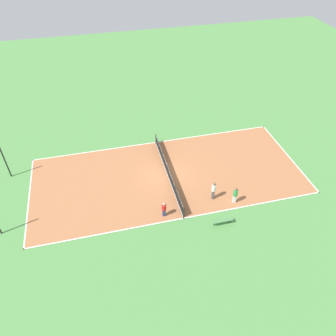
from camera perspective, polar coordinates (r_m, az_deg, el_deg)
The scene contains 10 objects.
ground_plane at distance 29.75m, azimuth 0.00°, elevation -1.31°, with size 80.00×80.00×0.00m, color #518E47.
court_surface at distance 29.74m, azimuth 0.00°, elevation -1.30°, with size 10.55×24.24×0.02m.
tennis_net at distance 29.37m, azimuth 0.00°, elevation -0.50°, with size 10.35×0.10×1.06m.
bench at distance 25.89m, azimuth 9.48°, elevation -9.02°, with size 0.36×1.66×0.45m.
player_coach_red at distance 25.80m, azimuth -0.71°, elevation -7.09°, with size 0.43×0.43×1.40m.
player_far_white at distance 27.20m, azimuth 7.96°, elevation -3.73°, with size 0.50×0.50×1.77m.
player_far_green at distance 27.24m, azimuth 11.63°, elevation -4.51°, with size 0.41×0.41×1.61m.
tennis_ball_near_net at distance 27.54m, azimuth -9.58°, elevation -6.17°, with size 0.07×0.07×0.07m, color #CCE033.
tennis_ball_far_baseline at distance 28.16m, azimuth -17.32°, elevation -6.57°, with size 0.07×0.07×0.07m, color #CCE033.
fence_post_back_right at distance 31.88m, azimuth -26.49°, elevation 1.07°, with size 0.12×0.12×3.52m.
Camera 1 is at (-21.45, 5.30, 19.91)m, focal length 35.00 mm.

